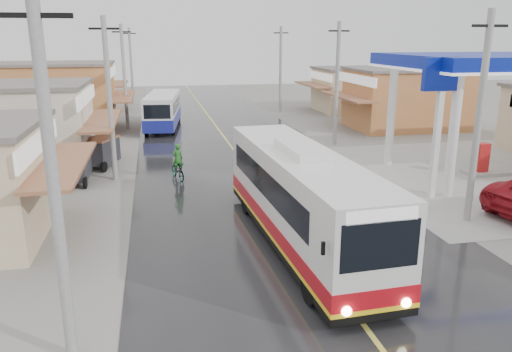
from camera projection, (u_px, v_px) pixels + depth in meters
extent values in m
plane|color=slate|center=(296.00, 234.00, 18.36)|extent=(120.00, 120.00, 0.00)
cube|color=black|center=(233.00, 148.00, 32.52)|extent=(12.00, 90.00, 0.02)
cube|color=#D8CC4C|center=(233.00, 148.00, 32.51)|extent=(0.15, 90.00, 0.01)
cube|color=gray|center=(500.00, 173.00, 26.54)|extent=(16.00, 16.00, 0.03)
cylinder|color=white|center=(391.00, 117.00, 27.67)|extent=(0.44, 0.44, 5.50)
cylinder|color=white|center=(453.00, 137.00, 22.00)|extent=(0.44, 0.44, 5.50)
cube|color=gray|center=(500.00, 172.00, 26.51)|extent=(4.00, 1.20, 0.20)
cube|color=#B21919|center=(482.00, 157.00, 26.05)|extent=(0.60, 0.45, 1.50)
cube|color=white|center=(437.00, 132.00, 21.78)|extent=(0.25, 0.25, 6.00)
cube|color=#0A1B8F|center=(443.00, 74.00, 21.11)|extent=(1.80, 0.30, 1.40)
cube|color=silver|center=(301.00, 193.00, 16.97)|extent=(2.88, 11.28, 2.75)
cube|color=black|center=(300.00, 233.00, 17.36)|extent=(2.90, 11.30, 0.28)
cube|color=#AF0E17|center=(300.00, 220.00, 17.24)|extent=(2.92, 11.32, 0.51)
cube|color=yellow|center=(300.00, 228.00, 17.32)|extent=(2.93, 11.33, 0.13)
cube|color=black|center=(296.00, 180.00, 17.32)|extent=(2.80, 8.95, 0.93)
cube|color=black|center=(380.00, 245.00, 11.70)|extent=(2.03, 0.22, 1.21)
cube|color=black|center=(259.00, 148.00, 22.03)|extent=(2.03, 0.22, 1.02)
cube|color=white|center=(382.00, 215.00, 11.50)|extent=(1.83, 0.21, 0.33)
cube|color=silver|center=(302.00, 149.00, 16.56)|extent=(1.25, 2.85, 0.28)
cylinder|color=black|center=(312.00, 286.00, 13.44)|extent=(0.38, 1.04, 1.02)
cylinder|color=black|center=(380.00, 277.00, 13.93)|extent=(0.38, 1.04, 1.02)
cylinder|color=black|center=(248.00, 201.00, 20.40)|extent=(0.38, 1.04, 1.02)
cylinder|color=black|center=(295.00, 197.00, 20.88)|extent=(0.38, 1.04, 1.02)
sphere|color=#FFF2CC|center=(346.00, 311.00, 11.86)|extent=(0.27, 0.27, 0.26)
sphere|color=#FFF2CC|center=(406.00, 303.00, 12.24)|extent=(0.27, 0.27, 0.26)
cube|color=black|center=(323.00, 248.00, 11.63)|extent=(0.08, 0.08, 0.33)
cube|color=black|center=(423.00, 237.00, 12.26)|extent=(0.08, 0.08, 0.33)
cube|color=silver|center=(163.00, 108.00, 39.19)|extent=(3.15, 8.38, 2.27)
cube|color=navy|center=(163.00, 118.00, 39.40)|extent=(3.19, 8.43, 0.91)
cube|color=black|center=(163.00, 104.00, 39.11)|extent=(3.02, 7.03, 0.82)
cube|color=black|center=(157.00, 112.00, 35.23)|extent=(1.88, 0.35, 1.00)
cylinder|color=black|center=(146.00, 129.00, 36.63)|extent=(0.38, 0.93, 0.91)
cylinder|color=black|center=(173.00, 129.00, 36.78)|extent=(0.38, 0.93, 0.91)
cylinder|color=black|center=(155.00, 117.00, 42.21)|extent=(0.38, 0.93, 0.91)
cylinder|color=black|center=(178.00, 117.00, 42.37)|extent=(0.38, 0.93, 0.91)
imported|color=black|center=(178.00, 170.00, 25.42)|extent=(1.06, 1.84, 0.91)
imported|color=#216120|center=(178.00, 159.00, 25.05)|extent=(0.63, 0.50, 1.52)
cube|color=#26262D|center=(101.00, 151.00, 27.52)|extent=(1.99, 2.34, 1.29)
cube|color=brown|center=(100.00, 139.00, 27.33)|extent=(2.05, 2.41, 0.10)
cylinder|color=black|center=(84.00, 165.00, 27.18)|extent=(0.40, 0.62, 0.60)
cylinder|color=black|center=(97.00, 159.00, 28.49)|extent=(0.40, 0.62, 0.60)
cylinder|color=black|center=(104.00, 167.00, 26.73)|extent=(0.35, 0.59, 0.60)
cube|color=#26262D|center=(74.00, 165.00, 24.45)|extent=(1.39, 2.05, 1.29)
cube|color=brown|center=(73.00, 152.00, 24.26)|extent=(1.44, 2.10, 0.10)
cylinder|color=black|center=(58.00, 183.00, 23.86)|extent=(0.21, 0.60, 0.60)
cylinder|color=black|center=(64.00, 175.00, 25.18)|extent=(0.21, 0.60, 0.60)
cylinder|color=black|center=(85.00, 183.00, 23.86)|extent=(0.15, 0.60, 0.60)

